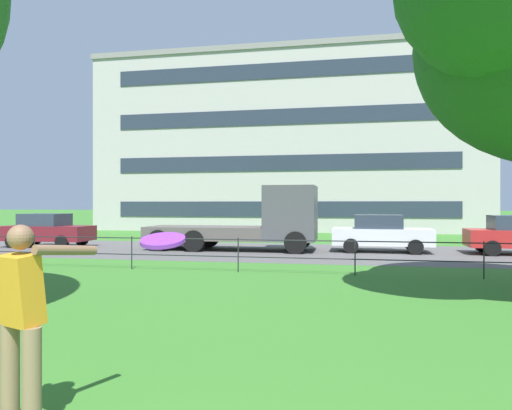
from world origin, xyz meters
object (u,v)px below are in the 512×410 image
object	(u,v)px
flatbed_truck_left	(257,222)
car_white_far_left	(381,233)
frisbee	(163,240)
person_thrower	(22,319)
car_maroon_right	(47,230)
apartment_building_background	(290,148)

from	to	relation	value
flatbed_truck_left	car_white_far_left	world-z (taller)	flatbed_truck_left
frisbee	person_thrower	bearing A→B (deg)	150.25
person_thrower	car_white_far_left	bearing A→B (deg)	76.01
car_maroon_right	frisbee	bearing A→B (deg)	-53.30
person_thrower	car_white_far_left	world-z (taller)	person_thrower
car_maroon_right	flatbed_truck_left	xyz separation A→B (m)	(9.86, 0.19, 0.44)
person_thrower	frisbee	size ratio (longest dim) A/B	6.28
frisbee	car_white_far_left	bearing A→B (deg)	82.13
car_maroon_right	car_white_far_left	distance (m)	15.05
person_thrower	frisbee	world-z (taller)	frisbee
car_white_far_left	apartment_building_background	distance (m)	20.74
frisbee	car_white_far_left	world-z (taller)	frisbee
flatbed_truck_left	apartment_building_background	distance (m)	20.08
person_thrower	car_white_far_left	xyz separation A→B (m)	(4.11, 16.52, -0.20)
person_thrower	car_maroon_right	xyz separation A→B (m)	(-10.93, 15.97, -0.20)
flatbed_truck_left	frisbee	bearing A→B (deg)	-80.84
person_thrower	flatbed_truck_left	distance (m)	16.19
frisbee	car_maroon_right	size ratio (longest dim) A/B	0.07
flatbed_truck_left	car_white_far_left	xyz separation A→B (m)	(5.18, 0.36, -0.44)
person_thrower	car_maroon_right	world-z (taller)	person_thrower
person_thrower	apartment_building_background	xyz separation A→B (m)	(-1.95, 35.45, 5.72)
car_maroon_right	flatbed_truck_left	world-z (taller)	flatbed_truck_left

